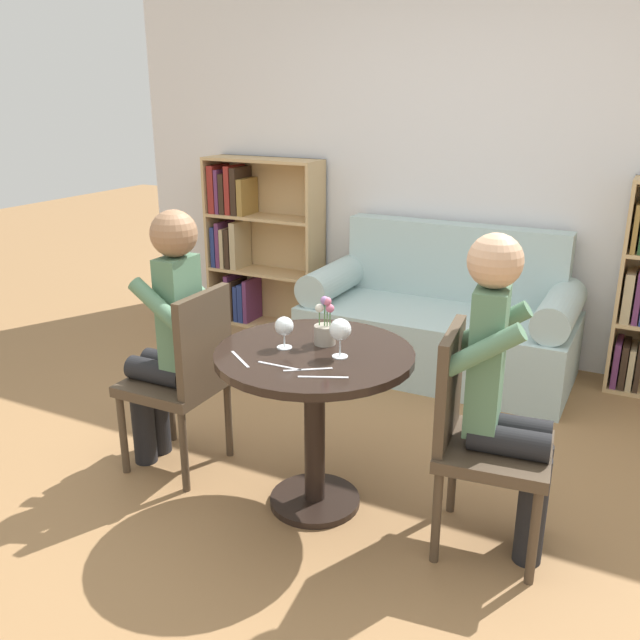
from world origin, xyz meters
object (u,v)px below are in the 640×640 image
(bookshelf_left, at_px, (252,244))
(wine_glass_left, at_px, (284,327))
(couch, at_px, (439,324))
(person_left, at_px, (167,334))
(chair_right, at_px, (477,432))
(flower_vase, at_px, (325,328))
(wine_glass_right, at_px, (340,331))
(person_right, at_px, (505,392))
(chair_left, at_px, (185,373))

(bookshelf_left, bearing_deg, wine_glass_left, -54.17)
(couch, relative_size, person_left, 1.34)
(couch, height_order, person_left, person_left)
(couch, distance_m, chair_right, 1.82)
(couch, height_order, wine_glass_left, couch)
(couch, distance_m, flower_vase, 1.71)
(wine_glass_right, bearing_deg, person_left, 179.77)
(bookshelf_left, height_order, chair_right, bookshelf_left)
(person_right, bearing_deg, person_left, 86.16)
(couch, bearing_deg, wine_glass_right, -86.03)
(person_left, bearing_deg, flower_vase, 96.73)
(chair_right, relative_size, person_left, 0.72)
(couch, xyz_separation_m, chair_right, (0.68, -1.68, 0.18))
(chair_right, height_order, person_left, person_left)
(person_right, bearing_deg, flower_vase, 81.63)
(wine_glass_right, bearing_deg, chair_left, 179.62)
(bookshelf_left, bearing_deg, chair_left, -65.54)
(wine_glass_right, relative_size, flower_vase, 0.76)
(chair_left, distance_m, flower_vase, 0.75)
(wine_glass_right, bearing_deg, chair_right, 6.65)
(couch, relative_size, flower_vase, 8.00)
(chair_right, xyz_separation_m, person_left, (-1.45, -0.06, 0.18))
(person_right, relative_size, wine_glass_right, 7.89)
(couch, xyz_separation_m, bookshelf_left, (-1.59, 0.27, 0.32))
(chair_left, bearing_deg, chair_right, 91.82)
(couch, bearing_deg, person_left, -113.73)
(chair_right, relative_size, wine_glass_left, 6.63)
(chair_left, bearing_deg, bookshelf_left, -156.24)
(chair_right, bearing_deg, chair_left, 85.73)
(chair_left, xyz_separation_m, wine_glass_right, (0.80, -0.01, 0.34))
(couch, distance_m, person_right, 1.87)
(chair_right, relative_size, flower_vase, 4.26)
(wine_glass_left, bearing_deg, chair_left, 177.88)
(wine_glass_left, bearing_deg, wine_glass_right, 3.44)
(chair_left, height_order, person_left, person_left)
(flower_vase, bearing_deg, couch, 90.06)
(wine_glass_left, bearing_deg, person_left, 178.33)
(bookshelf_left, height_order, flower_vase, bookshelf_left)
(couch, xyz_separation_m, wine_glass_right, (0.12, -1.75, 0.53))
(couch, bearing_deg, bookshelf_left, 170.53)
(bookshelf_left, distance_m, chair_left, 2.21)
(chair_left, xyz_separation_m, flower_vase, (0.68, 0.10, 0.30))
(flower_vase, bearing_deg, wine_glass_right, -40.92)
(person_left, relative_size, flower_vase, 5.96)
(chair_right, bearing_deg, wine_glass_right, 89.86)
(person_right, bearing_deg, couch, 17.95)
(flower_vase, bearing_deg, bookshelf_left, 129.86)
(person_left, distance_m, person_right, 1.53)
(chair_left, relative_size, chair_right, 1.00)
(bookshelf_left, bearing_deg, chair_right, -40.60)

